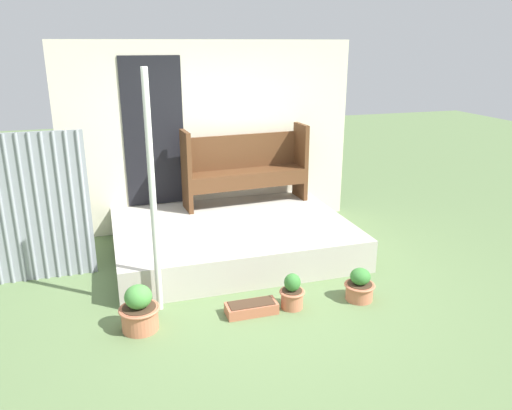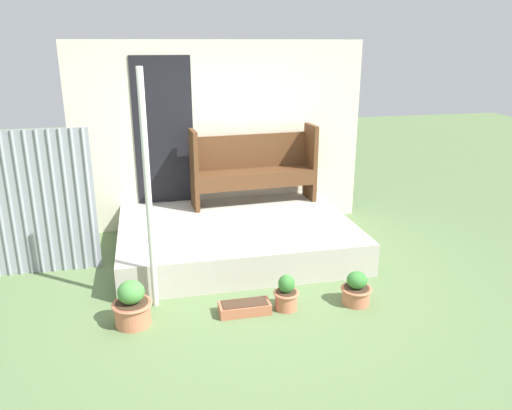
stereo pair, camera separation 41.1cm
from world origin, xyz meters
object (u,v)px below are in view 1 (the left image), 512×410
bench (245,165)px  planter_box_rect (251,308)px  flower_pot_right (360,286)px  flower_pot_left (139,310)px  support_post (153,197)px  flower_pot_middle (292,293)px

bench → planter_box_rect: 2.53m
bench → flower_pot_right: (0.56, -2.36, -0.79)m
flower_pot_right → planter_box_rect: flower_pot_right is taller
flower_pot_left → flower_pot_right: size_ratio=1.29×
flower_pot_left → support_post: bearing=56.1°
bench → flower_pot_middle: bearing=-98.0°
support_post → flower_pot_left: 1.06m
support_post → flower_pot_right: bearing=-11.8°
bench → flower_pot_middle: (-0.17, -2.31, -0.78)m
support_post → flower_pot_middle: (1.28, -0.37, -1.02)m
bench → flower_pot_left: (-1.68, -2.27, -0.75)m
flower_pot_middle → bench: bearing=85.7°
flower_pot_left → flower_pot_middle: (1.50, -0.04, -0.03)m
support_post → bench: 2.44m
support_post → planter_box_rect: size_ratio=4.63×
flower_pot_left → planter_box_rect: (1.08, -0.03, -0.14)m
flower_pot_left → flower_pot_right: bearing=-2.4°
planter_box_rect → flower_pot_left: bearing=178.3°
flower_pot_middle → planter_box_rect: flower_pot_middle is taller
support_post → bench: size_ratio=1.35×
flower_pot_left → flower_pot_right: 2.24m
flower_pot_middle → planter_box_rect: size_ratio=0.73×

